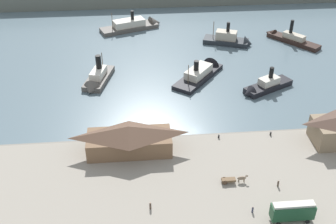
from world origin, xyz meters
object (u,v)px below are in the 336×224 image
Objects in this scene: ferry_mid_harbor at (231,40)px; ferry_near_quay at (97,80)px; ferry_shed_central_terminal at (129,139)px; mooring_post_center_west at (271,134)px; street_tram at (293,211)px; ferry_departing_north at (264,87)px; pedestrian_walking_east at (253,210)px; ferry_approaching_east at (136,25)px; pedestrian_near_west_shed at (150,206)px; ferry_approaching_west at (288,38)px; mooring_post_west at (219,136)px; horse_cart at (234,179)px; ferry_moored_west at (203,71)px; pedestrian_at_waters_edge at (278,184)px.

ferry_mid_harbor is 1.05× the size of ferry_near_quay.
ferry_shed_central_terminal reaches higher than mooring_post_center_west.
ferry_departing_north is at bearing 79.60° from street_tram.
pedestrian_walking_east reaches higher than mooring_post_center_west.
street_tram is 111.68m from ferry_approaching_east.
ferry_mid_harbor reaches higher than ferry_approaching_east.
street_tram is at bearing -11.34° from pedestrian_near_west_shed.
mooring_post_west is at bearing -122.49° from ferry_approaching_west.
horse_cart is 53.71m from ferry_moored_west.
ferry_departing_north is (16.98, 50.57, -0.51)m from pedestrian_walking_east.
ferry_moored_west is (-17.08, 12.29, -0.15)m from ferry_departing_north.
mooring_post_center_west is 60.35m from ferry_mid_harbor.
mooring_post_center_west is at bearing -102.26° from ferry_departing_north.
ferry_mid_harbor is at bearing 77.98° from horse_cart.
ferry_shed_central_terminal is 12.51× the size of pedestrian_at_waters_edge.
ferry_mid_harbor reaches higher than mooring_post_west.
ferry_near_quay is at bearing 134.37° from mooring_post_west.
ferry_approaching_west reaches higher than pedestrian_walking_east.
ferry_approaching_east is (-21.12, 105.26, -0.45)m from pedestrian_walking_east.
street_tram is 15.15m from horse_cart.
ferry_shed_central_terminal is 82.68m from ferry_approaching_east.
horse_cart reaches higher than mooring_post_west.
pedestrian_at_waters_edge is (0.43, 9.85, -1.89)m from street_tram.
mooring_post_west is at bearing -76.47° from ferry_approaching_east.
ferry_approaching_west reaches higher than ferry_shed_central_terminal.
ferry_departing_north reaches higher than mooring_post_center_west.
mooring_post_center_west is 1.00× the size of mooring_post_west.
pedestrian_walking_east is 1.73× the size of mooring_post_center_west.
pedestrian_near_west_shed is at bearing -109.15° from ferry_moored_west.
pedestrian_at_waters_edge is 79.44m from ferry_mid_harbor.
ferry_approaching_west is (57.96, -18.21, -0.17)m from ferry_approaching_east.
ferry_departing_north reaches higher than pedestrian_walking_east.
street_tram is 28.74m from pedestrian_near_west_shed.
ferry_departing_north is 0.99× the size of ferry_near_quay.
ferry_departing_north is 35.76m from ferry_mid_harbor.
mooring_post_west is 36.92m from ferry_moored_west.
pedestrian_near_west_shed is 102.08m from ferry_approaching_west.
ferry_moored_west is (-7.29, 65.62, -2.60)m from street_tram.
mooring_post_west is at bearing -105.30° from ferry_mid_harbor.
ferry_near_quay is 0.80× the size of ferry_moored_west.
ferry_departing_north is 0.80× the size of ferry_moored_west.
pedestrian_walking_east is 10.42m from pedestrian_at_waters_edge.
ferry_shed_central_terminal is 1.15× the size of ferry_departing_north.
horse_cart is 6.68× the size of mooring_post_west.
ferry_approaching_west is at bearing 71.73° from street_tram.
pedestrian_near_west_shed is at bearing -124.47° from ferry_approaching_west.
pedestrian_walking_east is 0.06× the size of ferry_approaching_east.
pedestrian_near_west_shed is 1.95× the size of mooring_post_center_west.
pedestrian_walking_east is (-7.19, 2.75, -1.93)m from street_tram.
ferry_near_quay is at bearing -159.17° from ferry_approaching_west.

